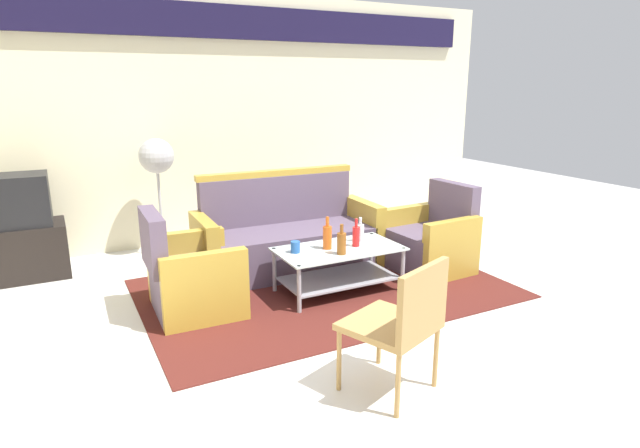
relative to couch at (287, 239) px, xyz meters
name	(u,v)px	position (x,y,z in m)	size (l,w,h in m)	color
ground_plane	(400,328)	(0.22, -1.61, -0.32)	(14.00, 14.00, 0.00)	silver
wall_back	(254,113)	(0.22, 1.45, 1.16)	(6.52, 0.19, 2.80)	beige
rug	(325,288)	(0.08, -0.65, -0.31)	(3.19, 2.09, 0.01)	#511E19
couch	(287,239)	(0.00, 0.00, 0.00)	(1.82, 0.79, 0.96)	#5B4C60
armchair_left	(191,278)	(-1.10, -0.57, -0.03)	(0.72, 0.78, 0.85)	#5B4C60
armchair_right	(431,242)	(1.26, -0.67, -0.03)	(0.74, 0.80, 0.85)	#5B4C60
coffee_table	(339,263)	(0.16, -0.76, -0.04)	(1.10, 0.60, 0.40)	silver
bottle_brown	(342,243)	(0.10, -0.91, 0.19)	(0.08, 0.08, 0.26)	brown
bottle_clear	(360,232)	(0.43, -0.67, 0.18)	(0.07, 0.07, 0.23)	silver
bottle_red	(356,236)	(0.32, -0.78, 0.19)	(0.06, 0.06, 0.25)	red
bottle_orange	(327,237)	(0.06, -0.73, 0.20)	(0.08, 0.08, 0.29)	#D85919
cup	(295,247)	(-0.23, -0.70, 0.14)	(0.08, 0.08, 0.10)	#2659A5
tv_stand	(22,252)	(-2.35, 0.94, -0.06)	(0.80, 0.50, 0.52)	black
television	(14,200)	(-2.35, 0.94, 0.44)	(0.61, 0.46, 0.48)	black
pedestal_fan	(157,163)	(-1.03, 0.99, 0.70)	(0.36, 0.36, 1.27)	#2D2D33
wicker_chair	(403,318)	(-0.30, -2.33, 0.18)	(0.62, 0.62, 0.84)	#AD844C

